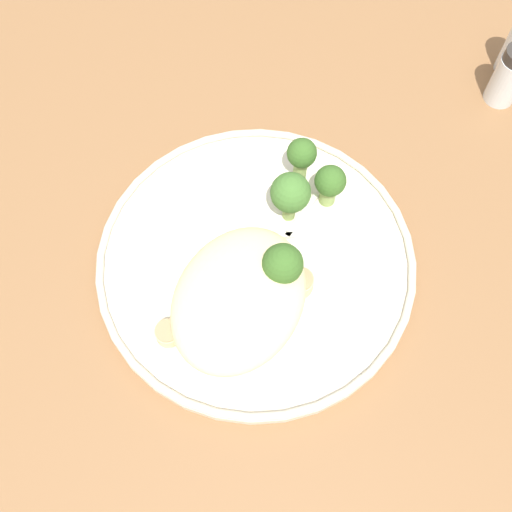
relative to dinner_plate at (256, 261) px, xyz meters
The scene contains 16 objects.
ground 0.75m from the dinner_plate, 65.22° to the right, with size 6.00×6.00×0.00m, color #2D2B28.
wooden_dining_table 0.09m from the dinner_plate, 65.22° to the right, with size 1.40×1.00×0.74m.
dinner_plate is the anchor object (origin of this frame).
noodle_bed 0.05m from the dinner_plate, ahead, with size 0.14×0.11×0.04m.
seared_scallop_left_edge 0.05m from the dinner_plate, 75.01° to the left, with size 0.02×0.02×0.02m.
seared_scallop_on_noodles 0.04m from the dinner_plate, 32.06° to the left, with size 0.03×0.03×0.01m.
seared_scallop_large_seared 0.06m from the dinner_plate, 30.57° to the right, with size 0.03×0.03×0.02m.
seared_scallop_rear_pale 0.07m from the dinner_plate, 15.74° to the left, with size 0.03×0.03×0.01m.
seared_scallop_right_edge 0.10m from the dinner_plate, 21.30° to the right, with size 0.02×0.02×0.01m.
broccoli_floret_beside_noodles 0.07m from the dinner_plate, behind, with size 0.04×0.04×0.06m.
broccoli_floret_right_tilted 0.11m from the dinner_plate, behind, with size 0.03×0.03×0.05m.
broccoli_floret_small_sprig 0.10m from the dinner_plate, 157.95° to the left, with size 0.03×0.03×0.05m.
broccoli_floret_front_edge 0.05m from the dinner_plate, 75.02° to the left, with size 0.04×0.04×0.05m.
onion_sliver_pale_crescent 0.06m from the dinner_plate, 160.78° to the left, with size 0.05×0.01×0.00m, color silver.
onion_sliver_short_strip 0.03m from the dinner_plate, behind, with size 0.05×0.01×0.00m, color silver.
pepper_shaker 0.33m from the dinner_plate, 151.76° to the left, with size 0.03×0.03×0.07m.
Camera 1 is at (0.21, 0.12, 1.26)m, focal length 43.23 mm.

